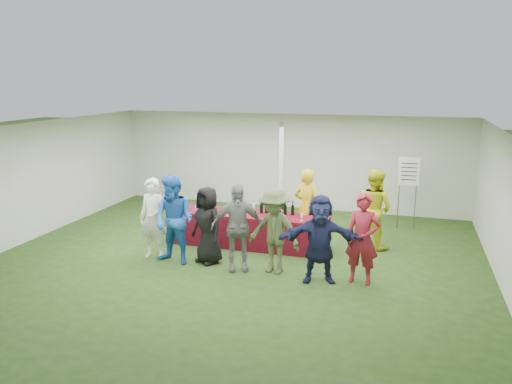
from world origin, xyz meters
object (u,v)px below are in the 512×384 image
(staff_pourer, at_px, (307,208))
(customer_4, at_px, (274,231))
(staff_back, at_px, (374,208))
(customer_2, at_px, (208,225))
(customer_1, at_px, (174,220))
(customer_0, at_px, (153,219))
(customer_5, at_px, (320,239))
(wine_list_sign, at_px, (409,177))
(dump_bucket, at_px, (318,218))
(serving_table, at_px, (247,230))
(customer_3, at_px, (237,227))
(customer_6, at_px, (362,239))

(staff_pourer, bearing_deg, customer_4, 97.19)
(staff_pourer, xyz_separation_m, staff_back, (1.42, 0.39, -0.00))
(staff_back, xyz_separation_m, customer_2, (-3.14, -1.98, -0.09))
(staff_pourer, bearing_deg, customer_1, 54.82)
(customer_0, bearing_deg, customer_5, 0.42)
(wine_list_sign, bearing_deg, customer_2, -136.67)
(staff_back, bearing_deg, dump_bucket, 75.43)
(serving_table, xyz_separation_m, customer_3, (0.25, -1.41, 0.49))
(staff_pourer, bearing_deg, customer_5, 124.77)
(wine_list_sign, relative_size, customer_4, 1.09)
(staff_pourer, bearing_deg, dump_bucket, 136.99)
(customer_1, bearing_deg, customer_4, 13.26)
(customer_3, distance_m, customer_5, 1.64)
(serving_table, height_order, staff_back, staff_back)
(wine_list_sign, bearing_deg, customer_0, -143.56)
(customer_0, relative_size, customer_3, 0.98)
(serving_table, relative_size, customer_5, 2.19)
(staff_pourer, distance_m, customer_0, 3.34)
(dump_bucket, distance_m, customer_6, 1.52)
(dump_bucket, height_order, customer_3, customer_3)
(serving_table, xyz_separation_m, customer_0, (-1.62, -1.29, 0.47))
(staff_pourer, height_order, customer_1, customer_1)
(serving_table, bearing_deg, staff_pourer, 16.73)
(customer_6, bearing_deg, staff_pourer, 134.82)
(customer_3, bearing_deg, customer_0, 153.20)
(wine_list_sign, relative_size, customer_1, 1.00)
(customer_5, bearing_deg, customer_0, 161.52)
(wine_list_sign, bearing_deg, customer_5, -110.85)
(serving_table, distance_m, wine_list_sign, 4.24)
(customer_4, bearing_deg, staff_pourer, 92.58)
(customer_0, bearing_deg, customer_3, 0.59)
(customer_2, bearing_deg, customer_5, 21.20)
(customer_0, relative_size, customer_2, 1.07)
(dump_bucket, relative_size, customer_3, 0.13)
(serving_table, xyz_separation_m, customer_4, (0.97, -1.34, 0.45))
(serving_table, relative_size, customer_2, 2.28)
(wine_list_sign, bearing_deg, dump_bucket, -123.90)
(customer_5, bearing_deg, staff_back, 55.84)
(customer_1, bearing_deg, wine_list_sign, 51.16)
(customer_0, xyz_separation_m, customer_6, (4.26, -0.06, -0.00))
(customer_4, distance_m, customer_6, 1.66)
(wine_list_sign, distance_m, customer_4, 4.47)
(staff_back, distance_m, customer_3, 3.27)
(serving_table, bearing_deg, customer_4, -54.04)
(dump_bucket, relative_size, customer_2, 0.14)
(dump_bucket, bearing_deg, customer_1, -155.39)
(serving_table, height_order, staff_pourer, staff_pourer)
(staff_back, bearing_deg, wine_list_sign, -80.26)
(staff_pourer, relative_size, customer_4, 1.06)
(customer_2, bearing_deg, staff_pourer, 71.55)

